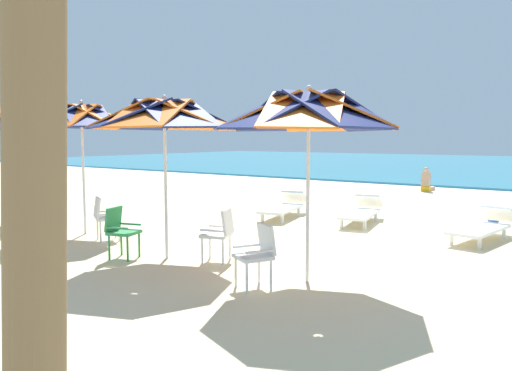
% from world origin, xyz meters
% --- Properties ---
extents(ground_plane, '(80.00, 80.00, 0.00)m').
position_xyz_m(ground_plane, '(0.00, 0.00, 0.00)').
color(ground_plane, beige).
extents(surf_foam, '(80.00, 0.70, 0.01)m').
position_xyz_m(surf_foam, '(0.00, 11.14, 0.01)').
color(surf_foam, white).
rests_on(surf_foam, ground).
extents(beach_umbrella_0, '(2.55, 2.55, 2.74)m').
position_xyz_m(beach_umbrella_0, '(0.13, -3.21, 2.36)').
color(beach_umbrella_0, silver).
rests_on(beach_umbrella_0, ground).
extents(plastic_chair_0, '(0.60, 0.61, 0.87)m').
position_xyz_m(plastic_chair_0, '(-0.25, -3.87, 0.50)').
color(plastic_chair_0, white).
rests_on(plastic_chair_0, ground).
extents(beach_umbrella_1, '(2.52, 2.52, 2.72)m').
position_xyz_m(beach_umbrella_1, '(-2.47, -3.40, 2.38)').
color(beach_umbrella_1, silver).
rests_on(beach_umbrella_1, ground).
extents(plastic_chair_1, '(0.57, 0.55, 0.87)m').
position_xyz_m(plastic_chair_1, '(-3.11, -3.84, 0.50)').
color(plastic_chair_1, '#2D8C4C').
rests_on(plastic_chair_1, ground).
extents(plastic_chair_2, '(0.59, 0.57, 0.87)m').
position_xyz_m(plastic_chair_2, '(-1.58, -3.06, 0.50)').
color(plastic_chair_2, white).
rests_on(plastic_chair_2, ground).
extents(beach_umbrella_2, '(2.12, 2.12, 2.79)m').
position_xyz_m(beach_umbrella_2, '(-5.42, -2.90, 2.43)').
color(beach_umbrella_2, silver).
rests_on(beach_umbrella_2, ground).
extents(plastic_chair_3, '(0.60, 0.61, 0.87)m').
position_xyz_m(plastic_chair_3, '(-4.51, -3.09, 0.50)').
color(plastic_chair_3, white).
rests_on(plastic_chair_3, ground).
extents(plastic_chair_4, '(0.62, 0.63, 0.87)m').
position_xyz_m(plastic_chair_4, '(-6.43, -3.03, 0.50)').
color(plastic_chair_4, red).
rests_on(plastic_chair_4, ground).
extents(plastic_chair_5, '(0.49, 0.46, 0.87)m').
position_xyz_m(plastic_chair_5, '(-6.20, -3.61, 0.50)').
color(plastic_chair_5, white).
rests_on(plastic_chair_5, ground).
extents(beach_umbrella_3, '(2.44, 2.44, 2.82)m').
position_xyz_m(beach_umbrella_3, '(-8.20, -3.14, 2.44)').
color(beach_umbrella_3, silver).
rests_on(beach_umbrella_3, ground).
extents(sun_lounger_0, '(0.95, 2.22, 0.62)m').
position_xyz_m(sun_lounger_0, '(1.54, 1.26, 0.28)').
color(sun_lounger_0, white).
rests_on(sun_lounger_0, ground).
extents(sun_lounger_1, '(1.04, 2.23, 0.62)m').
position_xyz_m(sun_lounger_1, '(-1.22, 1.71, 0.28)').
color(sun_lounger_1, white).
rests_on(sun_lounger_1, ground).
extents(sun_lounger_2, '(1.09, 2.23, 0.62)m').
position_xyz_m(sun_lounger_2, '(-3.17, 1.37, 0.28)').
color(sun_lounger_2, white).
rests_on(sun_lounger_2, ground).
extents(palm_tree_1, '(3.02, 2.98, 4.41)m').
position_xyz_m(palm_tree_1, '(0.80, -7.56, 2.66)').
color(palm_tree_1, brown).
rests_on(palm_tree_1, ground).
extents(beach_ball, '(0.29, 0.29, 0.29)m').
position_xyz_m(beach_ball, '(1.35, 3.40, 0.14)').
color(beach_ball, blue).
rests_on(beach_ball, ground).
extents(beachgoer_seated, '(0.30, 0.93, 0.92)m').
position_xyz_m(beachgoer_seated, '(-2.13, 9.79, 0.29)').
color(beachgoer_seated, yellow).
rests_on(beachgoer_seated, ground).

